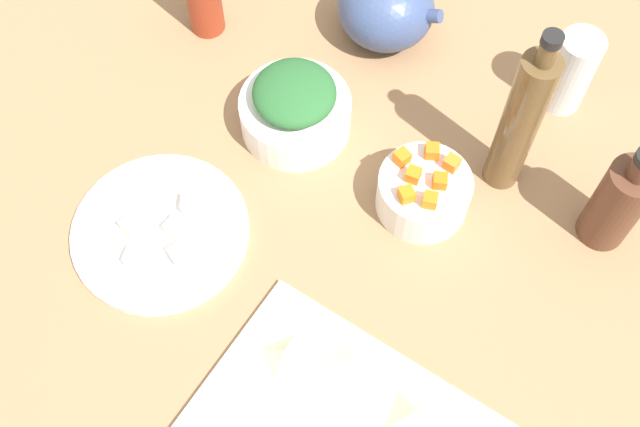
{
  "coord_description": "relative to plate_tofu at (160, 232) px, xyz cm",
  "views": [
    {
      "loc": [
        22.15,
        -41.93,
        95.83
      ],
      "look_at": [
        0.0,
        0.0,
        8.0
      ],
      "focal_mm": 44.09,
      "sensor_mm": 36.0,
      "label": 1
    }
  ],
  "objects": [
    {
      "name": "drinking_glass_0",
      "position": [
        39.21,
        45.58,
        5.8
      ],
      "size": [
        6.04,
        6.04,
        12.81
      ],
      "primitive_type": "cylinder",
      "color": "white",
      "rests_on": "tabletop"
    },
    {
      "name": "tofu_cube_2",
      "position": [
        2.14,
        0.85,
        1.7
      ],
      "size": [
        2.48,
        2.48,
        2.2
      ],
      "primitive_type": "cube",
      "rotation": [
        0.0,
        0.0,
        1.43
      ],
      "color": "silver",
      "rests_on": "plate_tofu"
    },
    {
      "name": "carrot_cube_6",
      "position": [
        24.5,
        21.46,
        6.44
      ],
      "size": [
        2.37,
        2.37,
        1.8
      ],
      "primitive_type": "cube",
      "rotation": [
        0.0,
        0.0,
        2.73
      ],
      "color": "orange",
      "rests_on": "bowl_carrots"
    },
    {
      "name": "tofu_cube_3",
      "position": [
        1.93,
        4.7,
        1.7
      ],
      "size": [
        2.95,
        2.95,
        2.2
      ],
      "primitive_type": "cube",
      "rotation": [
        0.0,
        0.0,
        2.03
      ],
      "color": "white",
      "rests_on": "plate_tofu"
    },
    {
      "name": "dumpling_0",
      "position": [
        30.0,
        -5.39,
        1.41
      ],
      "size": [
        5.79,
        5.73,
        2.02
      ],
      "primitive_type": "pyramid",
      "rotation": [
        0.0,
        0.0,
        6.22
      ],
      "color": "beige",
      "rests_on": "cutting_board"
    },
    {
      "name": "tabletop",
      "position": [
        18.47,
        10.16,
        -2.1
      ],
      "size": [
        190.0,
        190.0,
        3.0
      ],
      "primitive_type": "cube",
      "color": "#9A714D",
      "rests_on": "ground"
    },
    {
      "name": "carrot_cube_5",
      "position": [
        27.36,
        16.67,
        6.44
      ],
      "size": [
        2.54,
        2.54,
        1.8
      ],
      "primitive_type": "cube",
      "rotation": [
        0.0,
        0.0,
        2.41
      ],
      "color": "orange",
      "rests_on": "bowl_carrots"
    },
    {
      "name": "carrot_cube_1",
      "position": [
        30.28,
        20.48,
        6.44
      ],
      "size": [
        2.34,
        2.34,
        1.8
      ],
      "primitive_type": "cube",
      "rotation": [
        0.0,
        0.0,
        1.95
      ],
      "color": "orange",
      "rests_on": "bowl_carrots"
    },
    {
      "name": "dumpling_2",
      "position": [
        39.63,
        -6.92,
        1.84
      ],
      "size": [
        7.55,
        7.61,
        2.88
      ],
      "primitive_type": "pyramid",
      "rotation": [
        0.0,
        0.0,
        4.03
      ],
      "color": "beige",
      "rests_on": "cutting_board"
    },
    {
      "name": "carrot_cube_2",
      "position": [
        30.31,
        17.33,
        6.44
      ],
      "size": [
        2.22,
        2.22,
        1.8
      ],
      "primitive_type": "cube",
      "rotation": [
        0.0,
        0.0,
        0.28
      ],
      "color": "orange",
      "rests_on": "bowl_carrots"
    },
    {
      "name": "tofu_cube_1",
      "position": [
        -0.13,
        -5.26,
        1.7
      ],
      "size": [
        2.66,
        2.66,
        2.2
      ],
      "primitive_type": "cube",
      "rotation": [
        0.0,
        0.0,
        1.81
      ],
      "color": "white",
      "rests_on": "plate_tofu"
    },
    {
      "name": "tofu_cube_0",
      "position": [
        -3.09,
        -1.67,
        1.7
      ],
      "size": [
        2.75,
        2.75,
        2.2
      ],
      "primitive_type": "cube",
      "rotation": [
        0.0,
        0.0,
        1.27
      ],
      "color": "#F2F6C9",
      "rests_on": "plate_tofu"
    },
    {
      "name": "teapot",
      "position": [
        11.23,
        44.66,
        5.43
      ],
      "size": [
        16.03,
        13.86,
        15.26
      ],
      "color": "#3C4E7B",
      "rests_on": "tabletop"
    },
    {
      "name": "bowl_greens",
      "position": [
        7.54,
        23.49,
        2.27
      ],
      "size": [
        15.58,
        15.58,
        5.75
      ],
      "primitive_type": "cylinder",
      "color": "white",
      "rests_on": "tabletop"
    },
    {
      "name": "chopped_greens_mound",
      "position": [
        7.54,
        23.49,
        7.25
      ],
      "size": [
        16.27,
        16.26,
        4.2
      ],
      "primitive_type": "ellipsoid",
      "rotation": [
        0.0,
        0.0,
        2.37
      ],
      "color": "#29602F",
      "rests_on": "bowl_greens"
    },
    {
      "name": "tofu_cube_4",
      "position": [
        4.59,
        -2.15,
        1.7
      ],
      "size": [
        2.98,
        2.98,
        2.2
      ],
      "primitive_type": "cube",
      "rotation": [
        0.0,
        0.0,
        1.07
      ],
      "color": "white",
      "rests_on": "plate_tofu"
    },
    {
      "name": "bottle_0",
      "position": [
        36.33,
        29.61,
        11.95
      ],
      "size": [
        4.9,
        4.9,
        28.45
      ],
      "color": "brown",
      "rests_on": "tabletop"
    },
    {
      "name": "bowl_carrots",
      "position": [
        28.61,
        20.17,
        2.47
      ],
      "size": [
        12.32,
        12.32,
        6.14
      ],
      "primitive_type": "cylinder",
      "color": "white",
      "rests_on": "tabletop"
    },
    {
      "name": "bottle_3",
      "position": [
        51.25,
        27.67,
        7.06
      ],
      "size": [
        6.35,
        6.35,
        18.46
      ],
      "color": "#563221",
      "rests_on": "tabletop"
    },
    {
      "name": "dumpling_3",
      "position": [
        23.03,
        -7.57,
        1.92
      ],
      "size": [
        5.1,
        5.24,
        3.04
      ],
      "primitive_type": "pyramid",
      "rotation": [
        0.0,
        0.0,
        4.8
      ],
      "color": "beige",
      "rests_on": "cutting_board"
    },
    {
      "name": "carrot_cube_4",
      "position": [
        30.53,
        23.63,
        6.44
      ],
      "size": [
        2.05,
        2.05,
        1.8
      ],
      "primitive_type": "cube",
      "rotation": [
        0.0,
        0.0,
        1.42
      ],
      "color": "orange",
      "rests_on": "bowl_carrots"
    },
    {
      "name": "carrot_cube_0",
      "position": [
        26.89,
        19.72,
        6.44
      ],
      "size": [
        1.95,
        1.95,
        1.8
      ],
      "primitive_type": "cube",
      "rotation": [
        0.0,
        0.0,
        1.66
      ],
      "color": "orange",
      "rests_on": "bowl_carrots"
    },
    {
      "name": "plate_tofu",
      "position": [
        0.0,
        0.0,
        0.0
      ],
      "size": [
        23.49,
        23.49,
        1.2
      ],
      "primitive_type": "cylinder",
      "color": "white",
      "rests_on": "tabletop"
    },
    {
      "name": "carrot_cube_3",
      "position": [
        27.56,
        24.14,
        6.44
      ],
      "size": [
        2.39,
        2.39,
        1.8
      ],
      "primitive_type": "cube",
      "rotation": [
        0.0,
        0.0,
        0.43
      ],
      "color": "orange",
      "rests_on": "bowl_carrots"
    }
  ]
}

